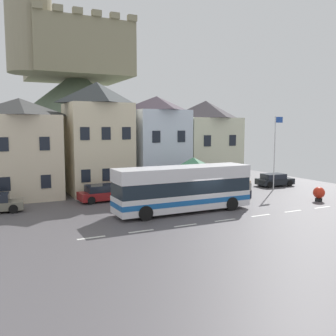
{
  "coord_description": "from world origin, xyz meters",
  "views": [
    {
      "loc": [
        -14.11,
        -22.58,
        6.16
      ],
      "look_at": [
        -1.09,
        3.92,
        2.9
      ],
      "focal_mm": 40.01,
      "sensor_mm": 36.0,
      "label": 1
    }
  ],
  "objects_px": {
    "pedestrian_01": "(215,193)",
    "flagpole": "(275,147)",
    "parked_car_01": "(190,187)",
    "transit_bus": "(183,189)",
    "bus_shelter": "(193,164)",
    "harbour_buoy": "(319,193)",
    "townhouse_03": "(205,143)",
    "townhouse_00": "(21,148)",
    "public_bench": "(161,192)",
    "parked_car_02": "(274,180)",
    "hilltop_castle": "(77,116)",
    "parked_car_00": "(103,193)",
    "pedestrian_00": "(250,189)",
    "townhouse_02": "(157,142)",
    "townhouse_01": "(98,138)"
  },
  "relations": [
    {
      "from": "townhouse_03",
      "to": "hilltop_castle",
      "type": "bearing_deg",
      "value": 118.77
    },
    {
      "from": "parked_car_01",
      "to": "pedestrian_01",
      "type": "bearing_deg",
      "value": 79.74
    },
    {
      "from": "townhouse_00",
      "to": "pedestrian_00",
      "type": "xyz_separation_m",
      "value": [
        17.6,
        -9.37,
        -3.49
      ]
    },
    {
      "from": "parked_car_00",
      "to": "parked_car_01",
      "type": "distance_m",
      "value": 8.29
    },
    {
      "from": "townhouse_00",
      "to": "townhouse_01",
      "type": "distance_m",
      "value": 6.78
    },
    {
      "from": "transit_bus",
      "to": "flagpole",
      "type": "bearing_deg",
      "value": 19.51
    },
    {
      "from": "bus_shelter",
      "to": "harbour_buoy",
      "type": "relative_size",
      "value": 2.99
    },
    {
      "from": "transit_bus",
      "to": "bus_shelter",
      "type": "height_order",
      "value": "bus_shelter"
    },
    {
      "from": "parked_car_02",
      "to": "pedestrian_01",
      "type": "bearing_deg",
      "value": -152.05
    },
    {
      "from": "pedestrian_01",
      "to": "harbour_buoy",
      "type": "height_order",
      "value": "pedestrian_01"
    },
    {
      "from": "pedestrian_01",
      "to": "public_bench",
      "type": "relative_size",
      "value": 0.85
    },
    {
      "from": "harbour_buoy",
      "to": "townhouse_02",
      "type": "bearing_deg",
      "value": 126.41
    },
    {
      "from": "townhouse_01",
      "to": "flagpole",
      "type": "relative_size",
      "value": 1.43
    },
    {
      "from": "townhouse_00",
      "to": "public_bench",
      "type": "distance_m",
      "value": 12.81
    },
    {
      "from": "parked_car_01",
      "to": "pedestrian_01",
      "type": "distance_m",
      "value": 4.67
    },
    {
      "from": "transit_bus",
      "to": "bus_shelter",
      "type": "bearing_deg",
      "value": 52.1
    },
    {
      "from": "public_bench",
      "to": "flagpole",
      "type": "height_order",
      "value": "flagpole"
    },
    {
      "from": "townhouse_02",
      "to": "public_bench",
      "type": "height_order",
      "value": "townhouse_02"
    },
    {
      "from": "townhouse_01",
      "to": "pedestrian_01",
      "type": "bearing_deg",
      "value": -52.08
    },
    {
      "from": "pedestrian_01",
      "to": "flagpole",
      "type": "distance_m",
      "value": 9.84
    },
    {
      "from": "hilltop_castle",
      "to": "pedestrian_00",
      "type": "bearing_deg",
      "value": -71.68
    },
    {
      "from": "parked_car_01",
      "to": "parked_car_02",
      "type": "relative_size",
      "value": 1.15
    },
    {
      "from": "townhouse_03",
      "to": "pedestrian_01",
      "type": "height_order",
      "value": "townhouse_03"
    },
    {
      "from": "harbour_buoy",
      "to": "townhouse_03",
      "type": "bearing_deg",
      "value": 105.22
    },
    {
      "from": "townhouse_01",
      "to": "townhouse_03",
      "type": "bearing_deg",
      "value": 0.71
    },
    {
      "from": "transit_bus",
      "to": "harbour_buoy",
      "type": "distance_m",
      "value": 12.14
    },
    {
      "from": "townhouse_00",
      "to": "parked_car_02",
      "type": "distance_m",
      "value": 25.05
    },
    {
      "from": "townhouse_00",
      "to": "public_bench",
      "type": "xyz_separation_m",
      "value": [
        10.89,
        -5.55,
        -3.83
      ]
    },
    {
      "from": "hilltop_castle",
      "to": "parked_car_00",
      "type": "bearing_deg",
      "value": -97.69
    },
    {
      "from": "transit_bus",
      "to": "public_bench",
      "type": "bearing_deg",
      "value": 80.55
    },
    {
      "from": "parked_car_00",
      "to": "public_bench",
      "type": "xyz_separation_m",
      "value": [
        5.05,
        -0.57,
        -0.19
      ]
    },
    {
      "from": "parked_car_00",
      "to": "townhouse_01",
      "type": "bearing_deg",
      "value": 75.42
    },
    {
      "from": "transit_bus",
      "to": "pedestrian_00",
      "type": "xyz_separation_m",
      "value": [
        7.67,
        2.06,
        -0.85
      ]
    },
    {
      "from": "pedestrian_00",
      "to": "flagpole",
      "type": "bearing_deg",
      "value": 26.35
    },
    {
      "from": "pedestrian_00",
      "to": "parked_car_00",
      "type": "bearing_deg",
      "value": 159.51
    },
    {
      "from": "townhouse_00",
      "to": "parked_car_01",
      "type": "height_order",
      "value": "townhouse_00"
    },
    {
      "from": "townhouse_00",
      "to": "townhouse_03",
      "type": "distance_m",
      "value": 18.55
    },
    {
      "from": "townhouse_00",
      "to": "pedestrian_00",
      "type": "bearing_deg",
      "value": -28.04
    },
    {
      "from": "townhouse_02",
      "to": "hilltop_castle",
      "type": "xyz_separation_m",
      "value": [
        -3.95,
        17.72,
        3.0
      ]
    },
    {
      "from": "townhouse_01",
      "to": "public_bench",
      "type": "height_order",
      "value": "townhouse_01"
    },
    {
      "from": "townhouse_00",
      "to": "townhouse_02",
      "type": "xyz_separation_m",
      "value": [
        12.78,
        -0.59,
        0.28
      ]
    },
    {
      "from": "townhouse_01",
      "to": "harbour_buoy",
      "type": "xyz_separation_m",
      "value": [
        15.23,
        -12.28,
        -4.45
      ]
    },
    {
      "from": "townhouse_00",
      "to": "transit_bus",
      "type": "xyz_separation_m",
      "value": [
        9.93,
        -11.43,
        -2.64
      ]
    },
    {
      "from": "parked_car_02",
      "to": "flagpole",
      "type": "relative_size",
      "value": 0.55
    },
    {
      "from": "transit_bus",
      "to": "parked_car_02",
      "type": "xyz_separation_m",
      "value": [
        14.32,
        6.35,
        -1.03
      ]
    },
    {
      "from": "pedestrian_01",
      "to": "harbour_buoy",
      "type": "relative_size",
      "value": 1.24
    },
    {
      "from": "hilltop_castle",
      "to": "public_bench",
      "type": "distance_m",
      "value": 23.86
    },
    {
      "from": "townhouse_03",
      "to": "bus_shelter",
      "type": "height_order",
      "value": "townhouse_03"
    },
    {
      "from": "hilltop_castle",
      "to": "flagpole",
      "type": "distance_m",
      "value": 27.91
    },
    {
      "from": "townhouse_03",
      "to": "hilltop_castle",
      "type": "relative_size",
      "value": 0.26
    }
  ]
}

